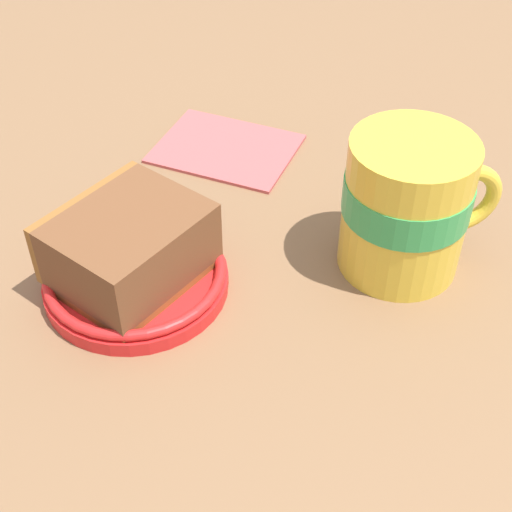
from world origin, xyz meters
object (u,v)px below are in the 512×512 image
at_px(small_plate, 136,277).
at_px(folded_napkin, 226,147).
at_px(tea_mug, 408,204).
at_px(cake_slice, 129,246).

xyz_separation_m(small_plate, folded_napkin, (0.03, 0.19, -0.01)).
bearing_deg(folded_napkin, small_plate, -100.25).
relative_size(tea_mug, folded_napkin, 0.95).
distance_m(small_plate, cake_slice, 0.03).
relative_size(cake_slice, tea_mug, 1.12).
height_order(cake_slice, tea_mug, tea_mug).
xyz_separation_m(cake_slice, folded_napkin, (0.04, 0.19, -0.04)).
height_order(small_plate, folded_napkin, small_plate).
height_order(tea_mug, folded_napkin, tea_mug).
distance_m(tea_mug, folded_napkin, 0.21).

